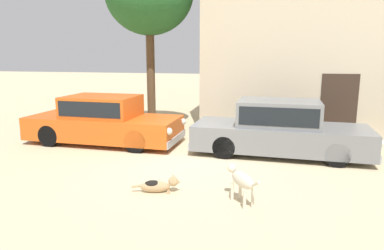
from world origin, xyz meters
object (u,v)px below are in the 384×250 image
parked_sedan_nearest (104,120)px  stray_dog_tan (241,180)px  parked_sedan_second (279,128)px  stray_dog_spotted (159,185)px

parked_sedan_nearest → stray_dog_tan: (4.50, -3.60, -0.27)m
parked_sedan_second → stray_dog_spotted: parked_sedan_second is taller
stray_dog_spotted → stray_dog_tan: 1.66m
parked_sedan_second → stray_dog_tan: size_ratio=5.52×
parked_sedan_nearest → stray_dog_spotted: parked_sedan_nearest is taller
parked_sedan_nearest → parked_sedan_second: 5.23m
parked_sedan_second → stray_dog_tan: parked_sedan_second is taller
parked_sedan_nearest → stray_dog_tan: parked_sedan_nearest is taller
parked_sedan_second → stray_dog_spotted: bearing=-123.4°
stray_dog_tan → parked_sedan_second: bearing=-48.5°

